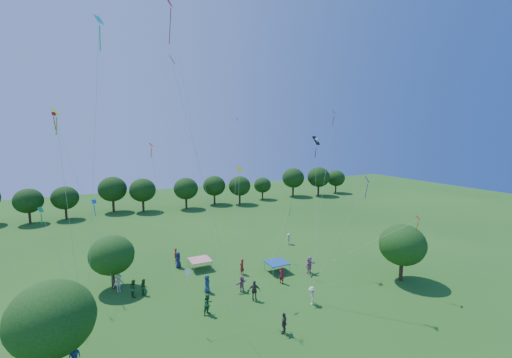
# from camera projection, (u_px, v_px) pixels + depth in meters

# --- Properties ---
(near_tree_west) EXTENTS (4.97, 4.97, 6.14)m
(near_tree_west) POSITION_uv_depth(u_px,v_px,m) (51.00, 319.00, 20.20)
(near_tree_west) COLOR #422B19
(near_tree_west) RESTS_ON ground
(near_tree_north) EXTENTS (4.16, 4.16, 5.19)m
(near_tree_north) POSITION_uv_depth(u_px,v_px,m) (112.00, 255.00, 32.41)
(near_tree_north) COLOR #422B19
(near_tree_north) RESTS_ON ground
(near_tree_east) EXTENTS (4.55, 4.55, 5.78)m
(near_tree_east) POSITION_uv_depth(u_px,v_px,m) (403.00, 245.00, 34.11)
(near_tree_east) COLOR #422B19
(near_tree_east) RESTS_ON ground
(treeline) EXTENTS (88.01, 8.77, 6.77)m
(treeline) POSITION_uv_depth(u_px,v_px,m) (153.00, 189.00, 65.52)
(treeline) COLOR #422B19
(treeline) RESTS_ON ground
(tent_red_stripe) EXTENTS (2.20, 2.20, 1.10)m
(tent_red_stripe) POSITION_uv_depth(u_px,v_px,m) (200.00, 260.00, 37.37)
(tent_red_stripe) COLOR red
(tent_red_stripe) RESTS_ON ground
(tent_blue) EXTENTS (2.20, 2.20, 1.10)m
(tent_blue) POSITION_uv_depth(u_px,v_px,m) (277.00, 262.00, 36.59)
(tent_blue) COLOR #164790
(tent_blue) RESTS_ON ground
(crowd_person_0) EXTENTS (0.89, 0.73, 1.59)m
(crowd_person_0) POSITION_uv_depth(u_px,v_px,m) (74.00, 356.00, 21.61)
(crowd_person_0) COLOR navy
(crowd_person_0) RESTS_ON ground
(crowd_person_1) EXTENTS (0.37, 0.58, 1.55)m
(crowd_person_1) POSITION_uv_depth(u_px,v_px,m) (176.00, 255.00, 39.66)
(crowd_person_1) COLOR maroon
(crowd_person_1) RESTS_ON ground
(crowd_person_2) EXTENTS (0.62, 0.87, 1.58)m
(crowd_person_2) POSITION_uv_depth(u_px,v_px,m) (134.00, 288.00, 31.08)
(crowd_person_2) COLOR #2F622A
(crowd_person_2) RESTS_ON ground
(crowd_person_3) EXTENTS (1.06, 0.74, 1.49)m
(crowd_person_3) POSITION_uv_depth(u_px,v_px,m) (289.00, 239.00, 45.72)
(crowd_person_3) COLOR #BEB598
(crowd_person_3) RESTS_ON ground
(crowd_person_4) EXTENTS (1.16, 0.96, 1.81)m
(crowd_person_4) POSITION_uv_depth(u_px,v_px,m) (255.00, 290.00, 30.39)
(crowd_person_4) COLOR #493D3A
(crowd_person_4) RESTS_ON ground
(crowd_person_5) EXTENTS (1.82, 1.19, 1.83)m
(crowd_person_5) POSITION_uv_depth(u_px,v_px,m) (310.00, 265.00, 36.20)
(crowd_person_5) COLOR #AF668B
(crowd_person_5) RESTS_ON ground
(crowd_person_6) EXTENTS (0.65, 0.92, 1.68)m
(crowd_person_6) POSITION_uv_depth(u_px,v_px,m) (207.00, 284.00, 31.92)
(crowd_person_6) COLOR navy
(crowd_person_6) RESTS_ON ground
(crowd_person_7) EXTENTS (0.62, 0.73, 1.65)m
(crowd_person_7) POSITION_uv_depth(u_px,v_px,m) (282.00, 275.00, 33.85)
(crowd_person_7) COLOR maroon
(crowd_person_7) RESTS_ON ground
(crowd_person_8) EXTENTS (0.40, 0.74, 1.49)m
(crowd_person_8) POSITION_uv_depth(u_px,v_px,m) (144.00, 287.00, 31.48)
(crowd_person_8) COLOR #224D21
(crowd_person_8) RESTS_ON ground
(crowd_person_9) EXTENTS (0.90, 1.14, 1.60)m
(crowd_person_9) POSITION_uv_depth(u_px,v_px,m) (312.00, 296.00, 29.66)
(crowd_person_9) COLOR beige
(crowd_person_9) RESTS_ON ground
(crowd_person_10) EXTENTS (1.00, 0.96, 1.62)m
(crowd_person_10) POSITION_uv_depth(u_px,v_px,m) (284.00, 323.00, 25.37)
(crowd_person_10) COLOR #443A36
(crowd_person_10) RESTS_ON ground
(crowd_person_11) EXTENTS (1.50, 0.96, 1.51)m
(crowd_person_11) POSITION_uv_depth(u_px,v_px,m) (242.00, 284.00, 32.12)
(crowd_person_11) COLOR #A86286
(crowd_person_11) RESTS_ON ground
(crowd_person_12) EXTENTS (0.94, 0.96, 1.77)m
(crowd_person_12) POSITION_uv_depth(u_px,v_px,m) (178.00, 260.00, 37.75)
(crowd_person_12) COLOR #1B2150
(crowd_person_12) RESTS_ON ground
(crowd_person_13) EXTENTS (0.74, 0.66, 1.67)m
(crowd_person_13) POSITION_uv_depth(u_px,v_px,m) (242.00, 267.00, 35.99)
(crowd_person_13) COLOR maroon
(crowd_person_13) RESTS_ON ground
(crowd_person_14) EXTENTS (0.99, 0.83, 1.77)m
(crowd_person_14) POSITION_uv_depth(u_px,v_px,m) (208.00, 304.00, 28.03)
(crowd_person_14) COLOR #2A622D
(crowd_person_14) RESTS_ON ground
(crowd_person_15) EXTENTS (1.20, 0.81, 1.68)m
(crowd_person_15) POSITION_uv_depth(u_px,v_px,m) (119.00, 283.00, 32.00)
(crowd_person_15) COLOR beige
(crowd_person_15) RESTS_ON ground
(pirate_kite) EXTENTS (3.59, 5.02, 13.15)m
(pirate_kite) POSITION_uv_depth(u_px,v_px,m) (316.00, 143.00, 36.57)
(pirate_kite) COLOR black
(red_high_kite) EXTENTS (2.27, 8.12, 25.25)m
(red_high_kite) POSITION_uv_depth(u_px,v_px,m) (178.00, 55.00, 29.67)
(red_high_kite) COLOR red
(small_kite_0) EXTENTS (4.16, 4.12, 15.37)m
(small_kite_0) POSITION_uv_depth(u_px,v_px,m) (71.00, 164.00, 30.77)
(small_kite_0) COLOR red
(small_kite_1) EXTENTS (4.11, 7.46, 6.10)m
(small_kite_1) POSITION_uv_depth(u_px,v_px,m) (401.00, 228.00, 31.83)
(small_kite_1) COLOR #FF490D
(small_kite_2) EXTENTS (0.77, 2.41, 14.87)m
(small_kite_2) POSITION_uv_depth(u_px,v_px,m) (63.00, 171.00, 19.06)
(small_kite_2) COLOR #B5E114
(small_kite_3) EXTENTS (4.23, 2.58, 6.43)m
(small_kite_3) POSITION_uv_depth(u_px,v_px,m) (286.00, 217.00, 35.17)
(small_kite_3) COLOR #3B9E1C
(small_kite_4) EXTENTS (3.61, 6.95, 15.43)m
(small_kite_4) POSITION_uv_depth(u_px,v_px,m) (236.00, 155.00, 40.79)
(small_kite_4) COLOR #1313C3
(small_kite_5) EXTENTS (4.09, 2.60, 9.91)m
(small_kite_5) POSITION_uv_depth(u_px,v_px,m) (359.00, 197.00, 28.66)
(small_kite_5) COLOR #77178C
(small_kite_6) EXTENTS (3.72, 2.13, 3.46)m
(small_kite_6) POSITION_uv_depth(u_px,v_px,m) (196.00, 279.00, 25.48)
(small_kite_6) COLOR white
(small_kite_7) EXTENTS (2.02, 2.75, 19.61)m
(small_kite_7) POSITION_uv_depth(u_px,v_px,m) (96.00, 115.00, 18.86)
(small_kite_7) COLOR #0ED7BA
(small_kite_8) EXTENTS (4.65, 0.66, 18.18)m
(small_kite_8) POSITION_uv_depth(u_px,v_px,m) (190.00, 129.00, 21.76)
(small_kite_8) COLOR orange
(small_kite_9) EXTENTS (1.08, 3.15, 12.62)m
(small_kite_9) POSITION_uv_depth(u_px,v_px,m) (155.00, 177.00, 31.01)
(small_kite_9) COLOR #F2520C
(small_kite_10) EXTENTS (1.60, 1.78, 10.47)m
(small_kite_10) POSITION_uv_depth(u_px,v_px,m) (238.00, 192.00, 30.59)
(small_kite_10) COLOR #C2CB12
(small_kite_11) EXTENTS (2.77, 3.47, 8.55)m
(small_kite_11) POSITION_uv_depth(u_px,v_px,m) (51.00, 239.00, 22.95)
(small_kite_11) COLOR #1B9649
(small_kite_12) EXTENTS (1.42, 1.31, 7.54)m
(small_kite_12) POSITION_uv_depth(u_px,v_px,m) (98.00, 218.00, 30.86)
(small_kite_12) COLOR #1157B1
(small_kite_13) EXTENTS (3.00, 1.05, 15.53)m
(small_kite_13) POSITION_uv_depth(u_px,v_px,m) (328.00, 154.00, 29.80)
(small_kite_13) COLOR #AD1C98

